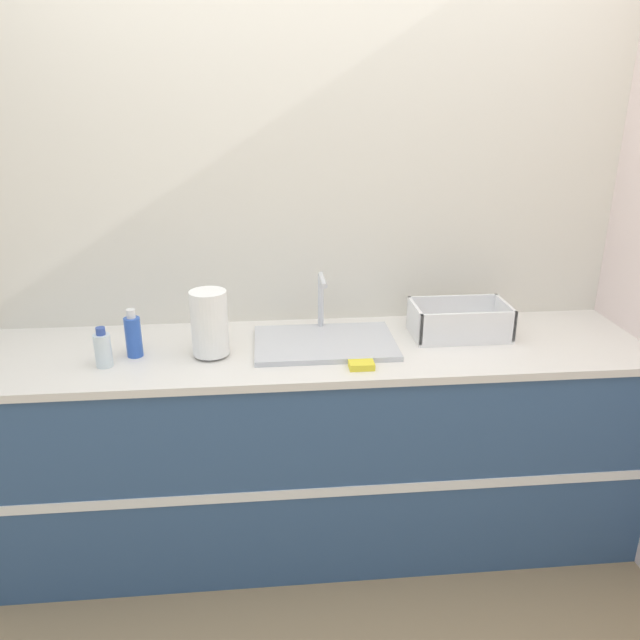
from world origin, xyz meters
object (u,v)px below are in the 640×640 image
object	(u,v)px
paper_towel_roll	(210,323)
bottle_clear	(103,349)
dish_rack	(459,324)
bottle_blue	(133,336)
sink	(325,340)

from	to	relation	value
paper_towel_roll	bottle_clear	size ratio (longest dim) A/B	1.69
dish_rack	bottle_blue	size ratio (longest dim) A/B	2.07
paper_towel_roll	dish_rack	bearing A→B (deg)	6.42
dish_rack	bottle_clear	distance (m)	1.37
paper_towel_roll	bottle_clear	world-z (taller)	paper_towel_roll
dish_rack	bottle_clear	bearing A→B (deg)	-172.91
paper_towel_roll	dish_rack	world-z (taller)	paper_towel_roll
paper_towel_roll	bottle_blue	distance (m)	0.29
paper_towel_roll	bottle_clear	xyz separation A→B (m)	(-0.38, -0.06, -0.06)
bottle_clear	bottle_blue	bearing A→B (deg)	41.41
bottle_blue	sink	bearing A→B (deg)	3.25
sink	bottle_clear	world-z (taller)	sink
sink	paper_towel_roll	world-z (taller)	paper_towel_roll
paper_towel_roll	dish_rack	size ratio (longest dim) A/B	0.66
paper_towel_roll	bottle_blue	xyz separation A→B (m)	(-0.28, 0.02, -0.05)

